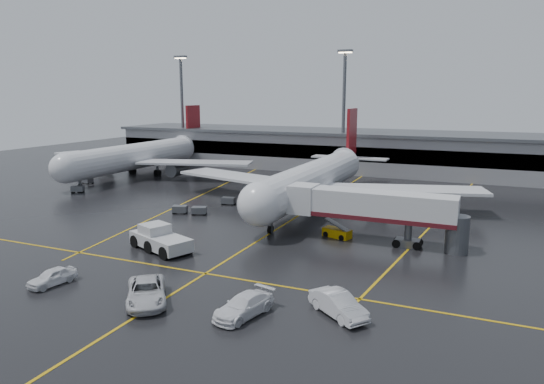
% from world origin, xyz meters
% --- Properties ---
extents(ground, '(220.00, 220.00, 0.00)m').
position_xyz_m(ground, '(0.00, 0.00, 0.00)').
color(ground, black).
rests_on(ground, ground).
extents(apron_line_centre, '(0.25, 90.00, 0.02)m').
position_xyz_m(apron_line_centre, '(0.00, 0.00, 0.01)').
color(apron_line_centre, gold).
rests_on(apron_line_centre, ground).
extents(apron_line_stop, '(60.00, 0.25, 0.02)m').
position_xyz_m(apron_line_stop, '(0.00, -22.00, 0.01)').
color(apron_line_stop, gold).
rests_on(apron_line_stop, ground).
extents(apron_line_left, '(9.99, 69.35, 0.02)m').
position_xyz_m(apron_line_left, '(-20.00, 10.00, 0.01)').
color(apron_line_left, gold).
rests_on(apron_line_left, ground).
extents(apron_line_right, '(7.57, 69.64, 0.02)m').
position_xyz_m(apron_line_right, '(18.00, 10.00, 0.01)').
color(apron_line_right, gold).
rests_on(apron_line_right, ground).
extents(terminal, '(122.00, 19.00, 8.60)m').
position_xyz_m(terminal, '(0.00, 47.93, 4.32)').
color(terminal, gray).
rests_on(terminal, ground).
extents(light_mast_left, '(3.00, 1.20, 25.45)m').
position_xyz_m(light_mast_left, '(-45.00, 42.00, 14.47)').
color(light_mast_left, '#595B60').
rests_on(light_mast_left, ground).
extents(light_mast_mid, '(3.00, 1.20, 25.45)m').
position_xyz_m(light_mast_mid, '(-5.00, 42.00, 14.47)').
color(light_mast_mid, '#595B60').
rests_on(light_mast_mid, ground).
extents(main_airliner, '(48.80, 45.60, 14.10)m').
position_xyz_m(main_airliner, '(0.00, 9.70, 4.21)').
color(main_airliner, silver).
rests_on(main_airliner, ground).
extents(second_airliner, '(48.80, 45.60, 14.10)m').
position_xyz_m(second_airliner, '(-42.00, 21.70, 4.21)').
color(second_airliner, silver).
rests_on(second_airliner, ground).
extents(jet_bridge, '(19.90, 3.40, 6.05)m').
position_xyz_m(jet_bridge, '(11.87, -6.00, 3.93)').
color(jet_bridge, silver).
rests_on(jet_bridge, ground).
extents(pushback_tractor, '(8.40, 5.78, 2.79)m').
position_xyz_m(pushback_tractor, '(-8.29, -17.70, 1.11)').
color(pushback_tractor, '#BDBDC0').
rests_on(pushback_tractor, ground).
extents(belt_loader, '(3.64, 2.44, 2.13)m').
position_xyz_m(belt_loader, '(7.83, -5.41, 0.52)').
color(belt_loader, '#C69205').
rests_on(belt_loader, ground).
extents(service_van_a, '(6.26, 6.95, 1.80)m').
position_xyz_m(service_van_a, '(-0.87, -29.53, 0.90)').
color(service_van_a, silver).
rests_on(service_van_a, ground).
extents(service_van_b, '(3.50, 5.90, 1.60)m').
position_xyz_m(service_van_b, '(7.35, -28.54, 0.80)').
color(service_van_b, white).
rests_on(service_van_b, ground).
extents(service_van_c, '(5.48, 4.78, 1.79)m').
position_xyz_m(service_van_c, '(13.86, -25.63, 0.89)').
color(service_van_c, silver).
rests_on(service_van_c, ground).
extents(service_van_d, '(2.40, 4.53, 1.47)m').
position_xyz_m(service_van_d, '(-10.84, -29.78, 0.73)').
color(service_van_d, white).
rests_on(service_van_d, ground).
extents(baggage_cart_a, '(2.35, 1.97, 1.12)m').
position_xyz_m(baggage_cart_a, '(-12.89, -2.41, 0.63)').
color(baggage_cart_a, '#595B60').
rests_on(baggage_cart_a, ground).
extents(baggage_cart_b, '(2.33, 1.92, 1.12)m').
position_xyz_m(baggage_cart_b, '(-15.76, -2.89, 0.63)').
color(baggage_cart_b, '#595B60').
rests_on(baggage_cart_b, ground).
extents(baggage_cart_c, '(2.21, 1.65, 1.12)m').
position_xyz_m(baggage_cart_c, '(-12.28, 4.93, 0.63)').
color(baggage_cart_c, '#595B60').
rests_on(baggage_cart_c, ground).
extents(baggage_cart_d, '(2.24, 1.72, 1.12)m').
position_xyz_m(baggage_cart_d, '(-45.34, 10.25, 0.63)').
color(baggage_cart_d, '#595B60').
rests_on(baggage_cart_d, ground).
extents(baggage_cart_e, '(2.38, 2.08, 1.12)m').
position_xyz_m(baggage_cart_e, '(-40.52, 2.95, 0.63)').
color(baggage_cart_e, '#595B60').
rests_on(baggage_cart_e, ground).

